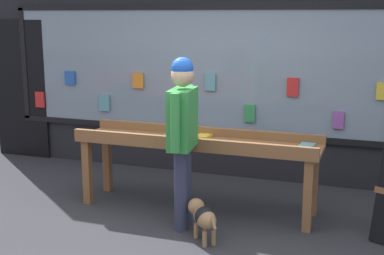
# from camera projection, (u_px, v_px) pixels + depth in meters

# --- Properties ---
(ground_plane) EXTENTS (40.00, 40.00, 0.00)m
(ground_plane) POSITION_uv_depth(u_px,v_px,m) (165.00, 241.00, 5.24)
(ground_plane) COLOR #2D2D33
(shopfront_facade) EXTENTS (7.66, 0.29, 3.31)m
(shopfront_facade) POSITION_uv_depth(u_px,v_px,m) (227.00, 56.00, 7.13)
(shopfront_facade) COLOR black
(shopfront_facade) RESTS_ON ground_plane
(display_table_main) EXTENTS (2.74, 0.66, 0.90)m
(display_table_main) POSITION_uv_depth(u_px,v_px,m) (197.00, 147.00, 5.96)
(display_table_main) COLOR brown
(display_table_main) RESTS_ON ground_plane
(person_browsing) EXTENTS (0.28, 0.68, 1.77)m
(person_browsing) POSITION_uv_depth(u_px,v_px,m) (183.00, 129.00, 5.37)
(person_browsing) COLOR #2D334C
(person_browsing) RESTS_ON ground_plane
(small_dog) EXTENTS (0.42, 0.46, 0.37)m
(small_dog) POSITION_uv_depth(u_px,v_px,m) (203.00, 216.00, 5.21)
(small_dog) COLOR #99724C
(small_dog) RESTS_ON ground_plane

